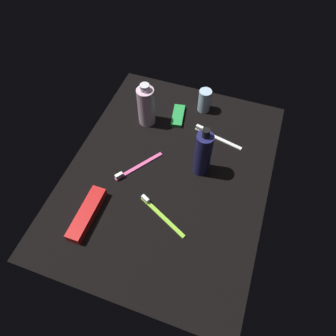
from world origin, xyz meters
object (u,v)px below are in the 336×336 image
Objects in this scene: lotion_bottle at (203,154)px; toothpaste_box_red at (87,214)px; toothbrush_white at (215,136)px; toothbrush_pink at (136,167)px; toothbrush_lime at (160,214)px; snack_bar_green at (178,116)px; deodorant_stick at (205,101)px; bodywash_bottle at (146,106)px.

lotion_bottle reaches higher than toothpaste_box_red.
toothbrush_white is 50.87cm from toothpaste_box_red.
toothbrush_pink is 0.93× the size of toothbrush_lime.
lotion_bottle is 22.42cm from toothbrush_lime.
toothbrush_pink reaches higher than snack_bar_green.
lotion_bottle reaches higher than toothbrush_white.
toothpaste_box_red is (-54.42, 20.38, -2.87)cm from deodorant_stick.
toothpaste_box_red is at bearing 161.99° from toothbrush_pink.
lotion_bottle is 39.12cm from toothpaste_box_red.
bodywash_bottle reaches higher than toothbrush_pink.
toothbrush_white is (21.51, -21.26, 0.00)cm from toothbrush_pink.
toothpaste_box_red is (-20.91, 6.80, 0.99)cm from toothbrush_pink.
toothbrush_pink is at bearing 157.93° from deodorant_stick.
bodywash_bottle is 22.49cm from toothbrush_pink.
bodywash_bottle is at bearing 125.17° from deodorant_stick.
lotion_bottle is 1.10× the size of toothbrush_white.
lotion_bottle reaches higher than deodorant_stick.
toothpaste_box_red reaches higher than toothbrush_lime.
toothbrush_white is 35.64cm from toothbrush_lime.
deodorant_stick is at bearing 13.73° from lotion_bottle.
toothbrush_pink is 1.49× the size of snack_bar_green.
deodorant_stick is 0.86× the size of snack_bar_green.
toothbrush_white and toothbrush_lime have the same top height.
snack_bar_green is at bearing -61.35° from bodywash_bottle.
snack_bar_green is (26.41, -5.76, 0.14)cm from toothbrush_pink.
toothpaste_box_red is at bearing 159.47° from deodorant_stick.
lotion_bottle reaches higher than toothbrush_lime.
lotion_bottle is at bearing -154.16° from snack_bar_green.
snack_bar_green is (39.60, 7.38, 0.14)cm from toothbrush_lime.
toothbrush_white is at bearing -117.63° from snack_bar_green.
toothbrush_pink is 0.88× the size of toothpaste_box_red.
toothbrush_lime is (-34.71, 8.12, 0.00)cm from toothbrush_white.
toothbrush_pink is 22.01cm from toothpaste_box_red.
lotion_bottle is at bearing -44.47° from toothpaste_box_red.
bodywash_bottle is 1.89× the size of deodorant_stick.
toothbrush_pink is at bearing 135.35° from toothbrush_white.
lotion_bottle is 1.26× the size of toothbrush_pink.
snack_bar_green is at bearing 35.94° from lotion_bottle.
toothbrush_pink is at bearing -168.38° from bodywash_bottle.
snack_bar_green is (47.32, -12.56, -0.85)cm from toothpaste_box_red.
toothbrush_lime reaches higher than snack_bar_green.
toothpaste_box_red is (-42.43, 28.05, 0.99)cm from toothbrush_white.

